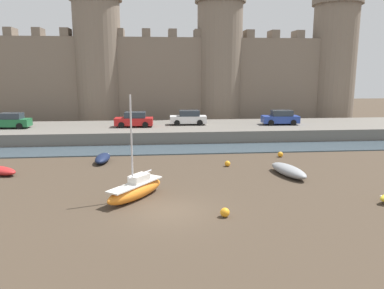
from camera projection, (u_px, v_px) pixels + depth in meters
name	position (u px, v px, depth m)	size (l,w,h in m)	color
ground_plane	(170.00, 212.00, 19.53)	(160.00, 160.00, 0.00)	#423528
water_channel	(164.00, 149.00, 34.95)	(80.00, 4.50, 0.10)	#3D4C56
quay_road	(162.00, 131.00, 41.92)	(61.66, 10.00, 1.28)	#666059
castle	(160.00, 68.00, 51.35)	(56.57, 6.91, 20.35)	#7A6B5B
sailboat_midflat_left	(136.00, 189.00, 21.39)	(3.53, 4.23, 5.98)	orange
rowboat_midflat_centre	(103.00, 158.00, 30.16)	(1.24, 3.02, 0.65)	#141E3D
rowboat_foreground_left	(288.00, 170.00, 26.26)	(2.11, 4.12, 0.74)	gray
mooring_buoy_near_channel	(225.00, 212.00, 18.77)	(0.48, 0.48, 0.48)	orange
mooring_buoy_near_shore	(228.00, 164.00, 28.87)	(0.44, 0.44, 0.44)	orange
mooring_buoy_off_centre	(280.00, 154.00, 32.03)	(0.46, 0.46, 0.46)	orange
car_quay_east	(10.00, 121.00, 39.74)	(4.16, 2.00, 1.62)	#1E6638
car_quay_centre_west	(134.00, 120.00, 40.71)	(4.16, 2.00, 1.62)	red
car_quay_centre_east	(188.00, 118.00, 42.40)	(4.16, 2.00, 1.62)	silver
car_quay_west	(281.00, 118.00, 42.51)	(4.16, 2.00, 1.62)	#263F99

